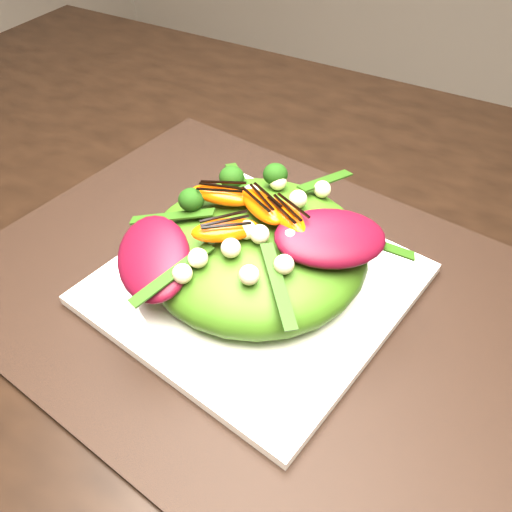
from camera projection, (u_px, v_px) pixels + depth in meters
The scene contains 10 objects.
dining_table at pixel (334, 288), 0.56m from camera, with size 1.60×0.90×0.75m, color black.
placemat at pixel (256, 289), 0.53m from camera, with size 0.55×0.42×0.00m, color black.
plate_base at pixel (256, 284), 0.53m from camera, with size 0.26×0.26×0.01m, color white.
salad_bowl at pixel (256, 274), 0.52m from camera, with size 0.23×0.23×0.02m, color white.
lettuce_mound at pixel (256, 250), 0.49m from camera, with size 0.20×0.20×0.07m, color #396312.
radicchio_leaf at pixel (331, 238), 0.45m from camera, with size 0.10×0.06×0.02m, color #440714.
orange_segment at pixel (254, 198), 0.48m from camera, with size 0.06×0.02×0.01m, color #DB4203.
broccoli_floret at pixel (220, 173), 0.51m from camera, with size 0.03×0.03×0.03m, color #163409.
macadamia_nut at pixel (253, 252), 0.43m from camera, with size 0.02×0.02×0.02m, color beige.
balsamic_drizzle at pixel (254, 191), 0.48m from camera, with size 0.04×0.00×0.00m, color black.
Camera 1 is at (0.12, -0.38, 1.14)m, focal length 38.00 mm.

